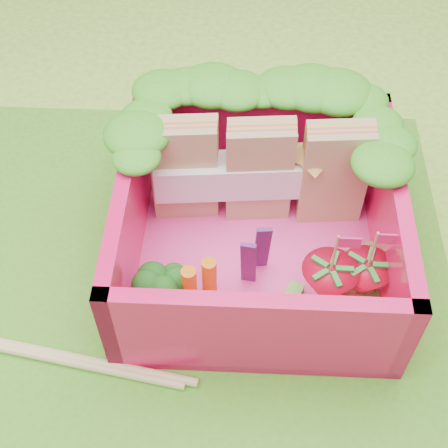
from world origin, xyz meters
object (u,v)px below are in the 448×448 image
object	(u,v)px
bento_box	(258,222)
broccoli	(160,279)
sandwich_stack	(261,172)
strawberry_left	(327,285)
strawberry_right	(364,280)

from	to	relation	value
bento_box	broccoli	size ratio (longest dim) A/B	3.83
bento_box	sandwich_stack	world-z (taller)	sandwich_stack
sandwich_stack	broccoli	bearing A→B (deg)	-126.76
strawberry_left	strawberry_right	world-z (taller)	strawberry_left
sandwich_stack	strawberry_right	world-z (taller)	sandwich_stack
strawberry_left	strawberry_right	distance (m)	0.18
broccoli	strawberry_left	bearing A→B (deg)	2.36
bento_box	strawberry_left	world-z (taller)	bento_box
broccoli	sandwich_stack	bearing A→B (deg)	53.24
strawberry_left	bento_box	bearing A→B (deg)	138.23
broccoli	strawberry_right	size ratio (longest dim) A/B	0.71
sandwich_stack	broccoli	xyz separation A→B (m)	(-0.45, -0.60, -0.10)
sandwich_stack	strawberry_left	xyz separation A→B (m)	(0.32, -0.57, -0.15)
bento_box	strawberry_left	bearing A→B (deg)	-41.77
sandwich_stack	broccoli	distance (m)	0.75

